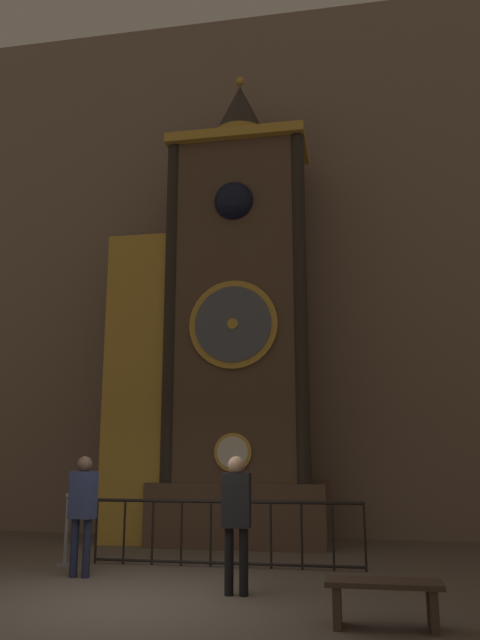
{
  "coord_description": "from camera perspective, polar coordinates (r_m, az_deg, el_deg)",
  "views": [
    {
      "loc": [
        2.65,
        -7.14,
        1.64
      ],
      "look_at": [
        0.48,
        4.91,
        4.29
      ],
      "focal_mm": 35.0,
      "sensor_mm": 36.0,
      "label": 1
    }
  ],
  "objects": [
    {
      "name": "visitor_bench",
      "position": [
        6.75,
        13.01,
        -23.3
      ],
      "size": [
        1.13,
        0.4,
        0.44
      ],
      "color": "#423328",
      "rests_on": "ground_plane"
    },
    {
      "name": "cathedral_back_wall",
      "position": [
        14.29,
        -1.37,
        5.77
      ],
      "size": [
        24.0,
        0.32,
        12.12
      ],
      "color": "#7A6656",
      "rests_on": "ground_plane"
    },
    {
      "name": "visitor_far",
      "position": [
        7.94,
        -0.33,
        -17.0
      ],
      "size": [
        0.35,
        0.23,
        1.62
      ],
      "rotation": [
        0.0,
        0.0,
        0.04
      ],
      "color": "black",
      "rests_on": "ground_plane"
    },
    {
      "name": "ground_plane",
      "position": [
        7.79,
        -10.9,
        -24.14
      ],
      "size": [
        28.0,
        28.0,
        0.0
      ],
      "primitive_type": "plane",
      "color": "brown"
    },
    {
      "name": "clock_tower",
      "position": [
        12.52,
        -1.82,
        -1.31
      ],
      "size": [
        4.27,
        1.84,
        9.75
      ],
      "color": "brown",
      "rests_on": "ground_plane"
    },
    {
      "name": "visitor_near",
      "position": [
        9.32,
        -14.18,
        -15.93
      ],
      "size": [
        0.38,
        0.29,
        1.62
      ],
      "rotation": [
        0.0,
        0.0,
        -0.23
      ],
      "color": "#1B213A",
      "rests_on": "ground_plane"
    },
    {
      "name": "railing_fence",
      "position": [
        9.88,
        -1.33,
        -18.63
      ],
      "size": [
        4.15,
        0.05,
        0.97
      ],
      "color": "black",
      "rests_on": "ground_plane"
    },
    {
      "name": "stanchion_post",
      "position": [
        10.42,
        -15.65,
        -18.91
      ],
      "size": [
        0.28,
        0.28,
        1.06
      ],
      "color": "gray",
      "rests_on": "ground_plane"
    }
  ]
}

